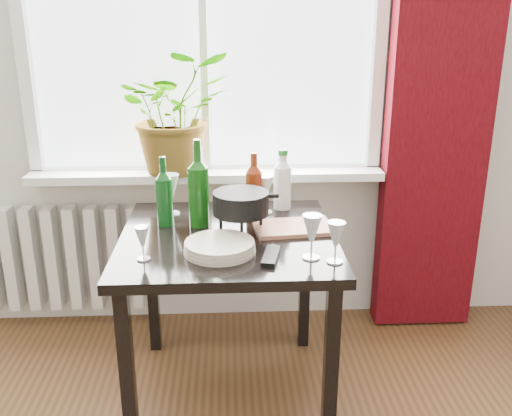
{
  "coord_description": "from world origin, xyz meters",
  "views": [
    {
      "loc": [
        0.11,
        -0.56,
        1.57
      ],
      "look_at": [
        0.21,
        1.55,
        0.85
      ],
      "focal_mm": 40.0,
      "sensor_mm": 36.0,
      "label": 1
    }
  ],
  "objects_px": {
    "wineglass_far_right": "(336,242)",
    "fondue_pot": "(241,213)",
    "wineglass_front_left": "(143,243)",
    "bottle_amber": "(254,184)",
    "plate_stack": "(220,247)",
    "potted_plant": "(175,113)",
    "wineglass_front_right": "(312,236)",
    "wineglass_back_center": "(265,194)",
    "cleaning_bottle": "(283,179)",
    "wineglass_back_left": "(171,194)",
    "wine_bottle_left": "(164,191)",
    "tv_remote": "(271,256)",
    "cutting_board": "(294,227)",
    "table": "(228,256)",
    "wine_bottle_right": "(198,182)",
    "radiator": "(64,258)"
  },
  "relations": [
    {
      "from": "wineglass_far_right",
      "to": "fondue_pot",
      "type": "height_order",
      "value": "fondue_pot"
    },
    {
      "from": "wineglass_far_right",
      "to": "wineglass_front_left",
      "type": "xyz_separation_m",
      "value": [
        -0.68,
        0.06,
        -0.01
      ]
    },
    {
      "from": "bottle_amber",
      "to": "plate_stack",
      "type": "xyz_separation_m",
      "value": [
        -0.14,
        -0.39,
        -0.12
      ]
    },
    {
      "from": "potted_plant",
      "to": "fondue_pot",
      "type": "xyz_separation_m",
      "value": [
        0.29,
        -0.56,
        -0.31
      ]
    },
    {
      "from": "wineglass_front_right",
      "to": "wineglass_back_center",
      "type": "relative_size",
      "value": 0.96
    },
    {
      "from": "wineglass_back_center",
      "to": "wineglass_front_left",
      "type": "relative_size",
      "value": 1.37
    },
    {
      "from": "cleaning_bottle",
      "to": "wineglass_back_left",
      "type": "relative_size",
      "value": 1.47
    },
    {
      "from": "wineglass_front_left",
      "to": "plate_stack",
      "type": "relative_size",
      "value": 0.48
    },
    {
      "from": "wineglass_back_left",
      "to": "fondue_pot",
      "type": "height_order",
      "value": "wineglass_back_left"
    },
    {
      "from": "wineglass_front_right",
      "to": "wineglass_far_right",
      "type": "bearing_deg",
      "value": -26.84
    },
    {
      "from": "wine_bottle_left",
      "to": "wineglass_back_center",
      "type": "xyz_separation_m",
      "value": [
        0.42,
        0.13,
        -0.06
      ]
    },
    {
      "from": "tv_remote",
      "to": "cutting_board",
      "type": "xyz_separation_m",
      "value": [
        0.12,
        0.29,
        -0.0
      ]
    },
    {
      "from": "bottle_amber",
      "to": "fondue_pot",
      "type": "relative_size",
      "value": 1.13
    },
    {
      "from": "plate_stack",
      "to": "fondue_pot",
      "type": "relative_size",
      "value": 1.04
    },
    {
      "from": "table",
      "to": "wineglass_far_right",
      "type": "xyz_separation_m",
      "value": [
        0.38,
        -0.28,
        0.17
      ]
    },
    {
      "from": "wine_bottle_left",
      "to": "plate_stack",
      "type": "xyz_separation_m",
      "value": [
        0.23,
        -0.3,
        -0.12
      ]
    },
    {
      "from": "cleaning_bottle",
      "to": "wineglass_back_center",
      "type": "relative_size",
      "value": 1.56
    },
    {
      "from": "wineglass_front_left",
      "to": "cutting_board",
      "type": "bearing_deg",
      "value": 25.64
    },
    {
      "from": "wineglass_far_right",
      "to": "wine_bottle_right",
      "type": "bearing_deg",
      "value": 141.01
    },
    {
      "from": "cleaning_bottle",
      "to": "plate_stack",
      "type": "relative_size",
      "value": 1.02
    },
    {
      "from": "table",
      "to": "tv_remote",
      "type": "distance_m",
      "value": 0.3
    },
    {
      "from": "table",
      "to": "bottle_amber",
      "type": "bearing_deg",
      "value": 62.45
    },
    {
      "from": "cleaning_bottle",
      "to": "cutting_board",
      "type": "height_order",
      "value": "cleaning_bottle"
    },
    {
      "from": "radiator",
      "to": "fondue_pot",
      "type": "bearing_deg",
      "value": -34.24
    },
    {
      "from": "wineglass_front_right",
      "to": "radiator",
      "type": "bearing_deg",
      "value": 142.74
    },
    {
      "from": "wineglass_back_left",
      "to": "plate_stack",
      "type": "height_order",
      "value": "wineglass_back_left"
    },
    {
      "from": "fondue_pot",
      "to": "cutting_board",
      "type": "relative_size",
      "value": 0.81
    },
    {
      "from": "cutting_board",
      "to": "potted_plant",
      "type": "bearing_deg",
      "value": 133.7
    },
    {
      "from": "wine_bottle_right",
      "to": "tv_remote",
      "type": "relative_size",
      "value": 2.2
    },
    {
      "from": "wine_bottle_left",
      "to": "tv_remote",
      "type": "bearing_deg",
      "value": -41.59
    },
    {
      "from": "table",
      "to": "wine_bottle_right",
      "type": "relative_size",
      "value": 2.31
    },
    {
      "from": "cutting_board",
      "to": "radiator",
      "type": "bearing_deg",
      "value": 152.51
    },
    {
      "from": "radiator",
      "to": "wineglass_front_right",
      "type": "bearing_deg",
      "value": -37.26
    },
    {
      "from": "fondue_pot",
      "to": "tv_remote",
      "type": "height_order",
      "value": "fondue_pot"
    },
    {
      "from": "cleaning_bottle",
      "to": "tv_remote",
      "type": "height_order",
      "value": "cleaning_bottle"
    },
    {
      "from": "bottle_amber",
      "to": "wineglass_front_right",
      "type": "bearing_deg",
      "value": -68.23
    },
    {
      "from": "wine_bottle_right",
      "to": "wineglass_front_left",
      "type": "xyz_separation_m",
      "value": [
        -0.18,
        -0.34,
        -0.12
      ]
    },
    {
      "from": "wineglass_front_left",
      "to": "tv_remote",
      "type": "bearing_deg",
      "value": -1.39
    },
    {
      "from": "radiator",
      "to": "wineglass_back_left",
      "type": "bearing_deg",
      "value": -31.32
    },
    {
      "from": "potted_plant",
      "to": "tv_remote",
      "type": "relative_size",
      "value": 3.43
    },
    {
      "from": "table",
      "to": "cleaning_bottle",
      "type": "distance_m",
      "value": 0.46
    },
    {
      "from": "cleaning_bottle",
      "to": "wine_bottle_right",
      "type": "bearing_deg",
      "value": -151.25
    },
    {
      "from": "wineglass_front_right",
      "to": "plate_stack",
      "type": "distance_m",
      "value": 0.34
    },
    {
      "from": "wineglass_back_center",
      "to": "wineglass_back_left",
      "type": "distance_m",
      "value": 0.41
    },
    {
      "from": "cleaning_bottle",
      "to": "wineglass_front_left",
      "type": "xyz_separation_m",
      "value": [
        -0.55,
        -0.54,
        -0.07
      ]
    },
    {
      "from": "table",
      "to": "cleaning_bottle",
      "type": "height_order",
      "value": "cleaning_bottle"
    },
    {
      "from": "radiator",
      "to": "wineglass_back_center",
      "type": "distance_m",
      "value": 1.17
    },
    {
      "from": "radiator",
      "to": "wineglass_back_left",
      "type": "relative_size",
      "value": 4.34
    },
    {
      "from": "wineglass_back_left",
      "to": "tv_remote",
      "type": "xyz_separation_m",
      "value": [
        0.4,
        -0.5,
        -0.08
      ]
    },
    {
      "from": "wineglass_far_right",
      "to": "radiator",
      "type": "bearing_deg",
      "value": 143.33
    }
  ]
}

